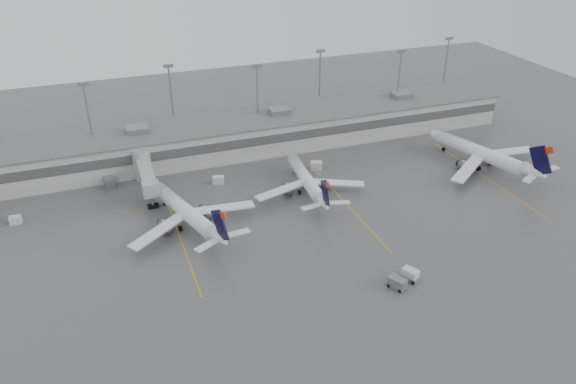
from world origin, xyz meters
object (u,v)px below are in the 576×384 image
object	(u,v)px
jet_mid_right	(307,181)
jet_far_right	(484,154)
jet_mid_left	(188,213)
baggage_tug	(410,275)

from	to	relation	value
jet_mid_right	jet_far_right	size ratio (longest dim) A/B	0.85
jet_far_right	jet_mid_left	bearing A→B (deg)	164.89
jet_far_right	baggage_tug	world-z (taller)	jet_far_right
jet_mid_right	baggage_tug	distance (m)	34.87
baggage_tug	jet_mid_left	bearing A→B (deg)	108.99
jet_mid_left	jet_mid_right	xyz separation A→B (m)	(26.92, 4.75, -0.28)
jet_far_right	jet_mid_right	bearing A→B (deg)	159.54
jet_mid_left	jet_mid_right	bearing A→B (deg)	-7.37
jet_mid_left	jet_mid_right	distance (m)	27.34
jet_mid_left	baggage_tug	xyz separation A→B (m)	(31.59, -29.76, -2.25)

